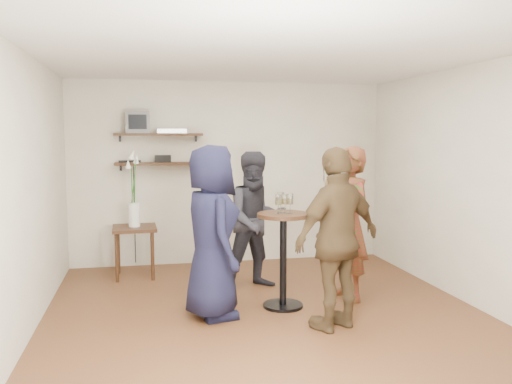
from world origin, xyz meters
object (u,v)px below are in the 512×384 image
(crt_monitor, at_px, (138,122))
(person_navy, at_px, (211,232))
(side_table, at_px, (135,235))
(drinks_table, at_px, (283,247))
(dvd_deck, at_px, (172,131))
(radio, at_px, (163,159))
(person_plaid, at_px, (349,224))
(person_brown, at_px, (338,239))
(person_dark, at_px, (257,220))

(crt_monitor, height_order, person_navy, crt_monitor)
(side_table, height_order, drinks_table, drinks_table)
(crt_monitor, xyz_separation_m, dvd_deck, (0.46, 0.00, -0.12))
(drinks_table, bearing_deg, radio, 119.38)
(radio, relative_size, person_navy, 0.13)
(radio, relative_size, person_plaid, 0.13)
(side_table, xyz_separation_m, person_brown, (1.91, -2.32, 0.31))
(side_table, xyz_separation_m, person_plaid, (2.36, -1.47, 0.30))
(person_plaid, xyz_separation_m, person_brown, (-0.45, -0.86, 0.01))
(crt_monitor, bearing_deg, person_brown, -56.77)
(drinks_table, bearing_deg, person_brown, -64.93)
(radio, relative_size, drinks_table, 0.22)
(person_brown, bearing_deg, radio, -86.77)
(radio, relative_size, side_table, 0.33)
(crt_monitor, relative_size, person_brown, 0.18)
(dvd_deck, height_order, drinks_table, dvd_deck)
(radio, xyz_separation_m, person_brown, (1.52, -2.82, -0.65))
(dvd_deck, bearing_deg, person_brown, -63.73)
(person_plaid, xyz_separation_m, person_dark, (-0.92, 0.66, -0.04))
(side_table, height_order, person_navy, person_navy)
(side_table, bearing_deg, person_plaid, -31.82)
(crt_monitor, distance_m, person_navy, 2.62)
(radio, bearing_deg, person_plaid, -44.92)
(dvd_deck, bearing_deg, radio, 180.00)
(dvd_deck, height_order, person_dark, dvd_deck)
(person_plaid, bearing_deg, dvd_deck, -146.17)
(person_dark, distance_m, person_navy, 1.15)
(radio, bearing_deg, person_dark, -51.04)
(dvd_deck, height_order, side_table, dvd_deck)
(person_dark, xyz_separation_m, person_brown, (0.46, -1.52, 0.04))
(person_plaid, bearing_deg, person_navy, -89.13)
(person_plaid, bearing_deg, person_dark, -135.18)
(person_navy, xyz_separation_m, person_brown, (1.13, -0.57, -0.01))
(person_dark, height_order, person_brown, person_brown)
(person_plaid, distance_m, person_dark, 1.13)
(side_table, distance_m, person_dark, 1.68)
(radio, height_order, person_brown, person_brown)
(person_plaid, bearing_deg, crt_monitor, -139.87)
(radio, bearing_deg, person_brown, -61.70)
(person_dark, bearing_deg, radio, 119.97)
(radio, distance_m, person_navy, 2.37)
(person_navy, bearing_deg, side_table, 13.12)
(person_dark, bearing_deg, crt_monitor, 127.71)
(person_navy, height_order, person_brown, person_navy)
(drinks_table, relative_size, person_navy, 0.58)
(dvd_deck, distance_m, person_brown, 3.31)
(crt_monitor, bearing_deg, person_dark, -43.30)
(dvd_deck, bearing_deg, person_dark, -54.56)
(side_table, relative_size, person_navy, 0.38)
(crt_monitor, height_order, person_dark, crt_monitor)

